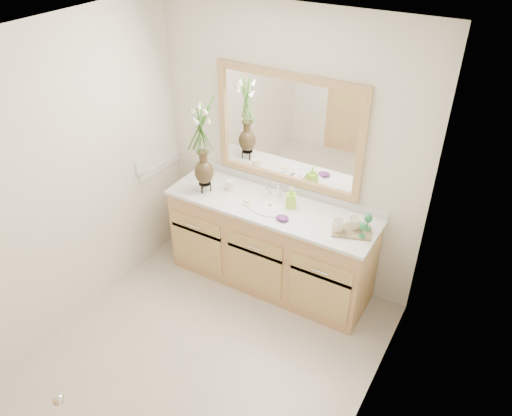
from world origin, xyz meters
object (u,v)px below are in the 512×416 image
Objects in this scene: tumbler at (230,185)px; soap_bottle at (291,198)px; tray at (352,231)px; flower_vase at (202,134)px.

tumbler is 0.59m from soap_bottle.
flower_vase is at bearing 163.57° from tray.
flower_vase reaches higher than tray.
soap_bottle is at bearing 152.21° from tray.
flower_vase is 2.67× the size of tray.
flower_vase is 4.88× the size of soap_bottle.
tumbler is 0.30× the size of tray.
tumbler is at bearing 36.66° from flower_vase.
tray is at bearing -2.82° from tumbler.
flower_vase is 1.44m from tray.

